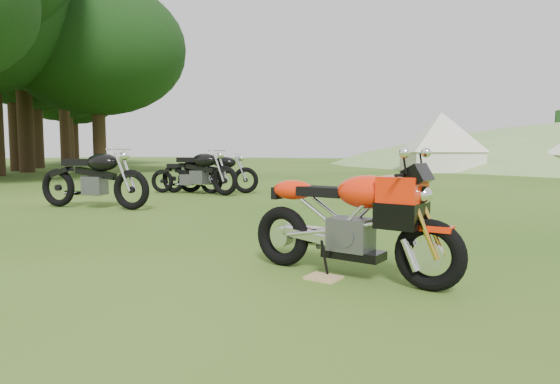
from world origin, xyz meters
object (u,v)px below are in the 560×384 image
at_px(sport_motorcycle, 349,213).
at_px(vintage_moto_c, 186,174).
at_px(vintage_moto_d, 218,172).
at_px(vintage_moto_b, 198,171).
at_px(vintage_moto_a, 93,176).
at_px(plywood_board, 324,277).
at_px(tent_left, 441,143).

bearing_deg(sport_motorcycle, vintage_moto_c, 146.00).
height_order(sport_motorcycle, vintage_moto_d, sport_motorcycle).
bearing_deg(sport_motorcycle, vintage_moto_b, 144.36).
height_order(vintage_moto_a, vintage_moto_d, vintage_moto_a).
bearing_deg(vintage_moto_b, plywood_board, -43.50).
bearing_deg(vintage_moto_c, vintage_moto_b, -26.56).
bearing_deg(vintage_moto_c, sport_motorcycle, -58.08).
bearing_deg(tent_left, vintage_moto_a, -125.96).
distance_m(vintage_moto_a, vintage_moto_c, 3.18).
bearing_deg(tent_left, vintage_moto_d, -127.61).
distance_m(sport_motorcycle, vintage_moto_b, 7.69).
xyz_separation_m(vintage_moto_a, vintage_moto_c, (-0.35, 3.16, -0.11)).
bearing_deg(sport_motorcycle, plywood_board, -126.87).
relative_size(vintage_moto_a, vintage_moto_b, 1.01).
xyz_separation_m(plywood_board, vintage_moto_d, (-5.01, 6.15, 0.51)).
relative_size(sport_motorcycle, vintage_moto_c, 1.00).
height_order(vintage_moto_c, vintage_moto_d, vintage_moto_d).
bearing_deg(vintage_moto_b, vintage_moto_d, 70.66).
bearing_deg(vintage_moto_d, vintage_moto_a, -109.93).
bearing_deg(vintage_moto_d, vintage_moto_c, -162.32).
distance_m(sport_motorcycle, plywood_board, 0.56).
xyz_separation_m(sport_motorcycle, plywood_board, (-0.16, -0.15, -0.52)).
bearing_deg(plywood_board, sport_motorcycle, 43.16).
bearing_deg(vintage_moto_c, vintage_moto_d, 19.04).
xyz_separation_m(plywood_board, vintage_moto_a, (-5.29, 2.58, 0.56)).
distance_m(plywood_board, tent_left, 21.06).
height_order(vintage_moto_b, tent_left, tent_left).
xyz_separation_m(vintage_moto_b, vintage_moto_d, (0.21, 0.50, -0.05)).
relative_size(sport_motorcycle, vintage_moto_b, 0.82).
bearing_deg(vintage_moto_c, vintage_moto_a, -97.85).
xyz_separation_m(vintage_moto_a, tent_left, (3.73, 18.38, 0.83)).
relative_size(vintage_moto_b, vintage_moto_c, 1.22).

